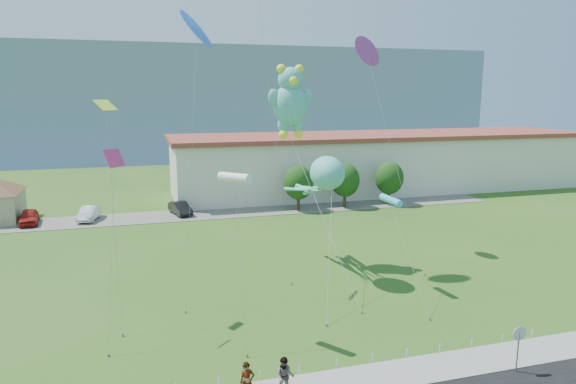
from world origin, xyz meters
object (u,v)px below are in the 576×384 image
(warehouse, at_px, (382,161))
(parked_car_black, at_px, (180,208))
(parked_car_red, at_px, (29,217))
(parked_car_silver, at_px, (89,213))
(stop_sign, at_px, (519,338))
(pedestrian_right, at_px, (285,376))
(pedestrian_left, at_px, (247,382))
(octopus_kite, at_px, (322,180))
(teddy_bear_kite, at_px, (290,100))

(warehouse, distance_m, parked_car_black, 31.24)
(parked_car_red, distance_m, parked_car_silver, 6.05)
(parked_car_red, xyz_separation_m, parked_car_black, (15.94, 0.05, -0.04))
(parked_car_black, bearing_deg, stop_sign, -86.21)
(warehouse, xyz_separation_m, pedestrian_right, (-28.20, -46.98, -3.10))
(stop_sign, distance_m, pedestrian_left, 13.54)
(stop_sign, distance_m, octopus_kite, 17.84)
(pedestrian_left, bearing_deg, stop_sign, -3.37)
(warehouse, height_order, parked_car_black, warehouse)
(parked_car_red, distance_m, octopus_kite, 34.68)
(warehouse, xyz_separation_m, parked_car_red, (-45.81, -8.55, -3.29))
(parked_car_red, height_order, parked_car_silver, parked_car_red)
(warehouse, bearing_deg, pedestrian_left, -122.54)
(parked_car_red, bearing_deg, stop_sign, -59.62)
(stop_sign, distance_m, pedestrian_right, 11.80)
(stop_sign, xyz_separation_m, parked_car_silver, (-23.26, 39.73, -1.06))
(stop_sign, xyz_separation_m, pedestrian_left, (-13.46, 1.25, -0.84))
(pedestrian_left, distance_m, octopus_kite, 18.70)
(warehouse, xyz_separation_m, teddy_bear_kite, (-22.32, -27.92, 9.19))
(warehouse, height_order, teddy_bear_kite, teddy_bear_kite)
(pedestrian_right, relative_size, teddy_bear_kite, 0.11)
(pedestrian_left, distance_m, teddy_bear_kite, 23.91)
(warehouse, distance_m, teddy_bear_kite, 36.91)
(parked_car_red, height_order, parked_car_black, parked_car_red)
(parked_car_silver, height_order, octopus_kite, octopus_kite)
(parked_car_red, bearing_deg, teddy_bear_kite, -45.59)
(teddy_bear_kite, bearing_deg, parked_car_red, 140.50)
(parked_car_black, bearing_deg, warehouse, 1.06)
(warehouse, xyz_separation_m, parked_car_silver, (-39.76, -8.48, -3.31))
(warehouse, height_order, pedestrian_right, warehouse)
(pedestrian_left, bearing_deg, teddy_bear_kite, 70.08)
(stop_sign, height_order, parked_car_silver, stop_sign)
(parked_car_black, distance_m, teddy_bear_kite, 24.31)
(stop_sign, bearing_deg, octopus_kite, 105.33)
(warehouse, xyz_separation_m, stop_sign, (-16.50, -48.21, -2.26))
(octopus_kite, xyz_separation_m, teddy_bear_kite, (-1.33, 3.93, 5.89))
(pedestrian_left, xyz_separation_m, teddy_bear_kite, (7.64, 19.04, 12.29))
(pedestrian_right, distance_m, parked_car_black, 38.51)
(warehouse, distance_m, stop_sign, 51.00)
(pedestrian_left, relative_size, teddy_bear_kite, 0.12)
(pedestrian_right, xyz_separation_m, parked_car_black, (-1.67, 38.48, -0.23))
(pedestrian_right, bearing_deg, octopus_kite, 88.55)
(parked_car_silver, relative_size, octopus_kite, 0.33)
(stop_sign, relative_size, parked_car_black, 0.56)
(parked_car_silver, distance_m, parked_car_black, 9.89)
(pedestrian_right, xyz_separation_m, parked_car_silver, (-11.56, 38.51, -0.21))
(pedestrian_right, distance_m, teddy_bear_kite, 23.44)
(pedestrian_right, relative_size, parked_car_silver, 0.40)
(pedestrian_left, bearing_deg, parked_car_black, 91.81)
(pedestrian_left, bearing_deg, parked_car_silver, 106.24)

